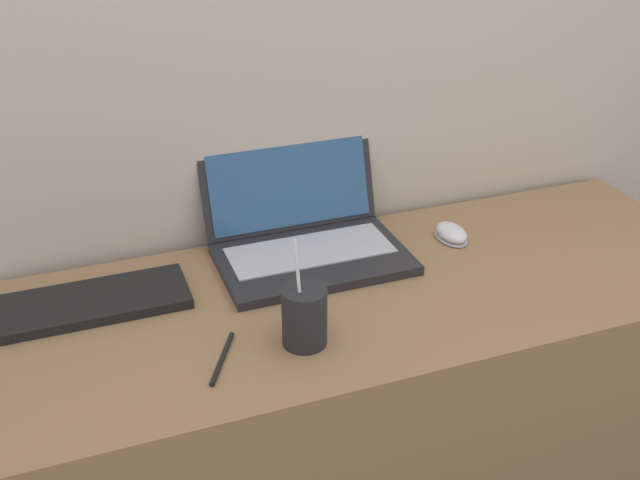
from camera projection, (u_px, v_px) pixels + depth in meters
name	position (u px, v px, depth m)	size (l,w,h in m)	color
desk	(378.00, 420.00, 1.65)	(1.48, 0.56, 0.71)	#936D47
laptop	(305.00, 235.00, 1.58)	(0.39, 0.31, 0.21)	#232326
drink_cup	(304.00, 315.00, 1.29)	(0.08, 0.08, 0.20)	#232326
computer_mouse	(451.00, 233.00, 1.65)	(0.06, 0.10, 0.03)	#B2B2B7
external_keyboard	(91.00, 303.00, 1.41)	(0.36, 0.15, 0.02)	black
pen	(222.00, 358.00, 1.27)	(0.07, 0.13, 0.01)	black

